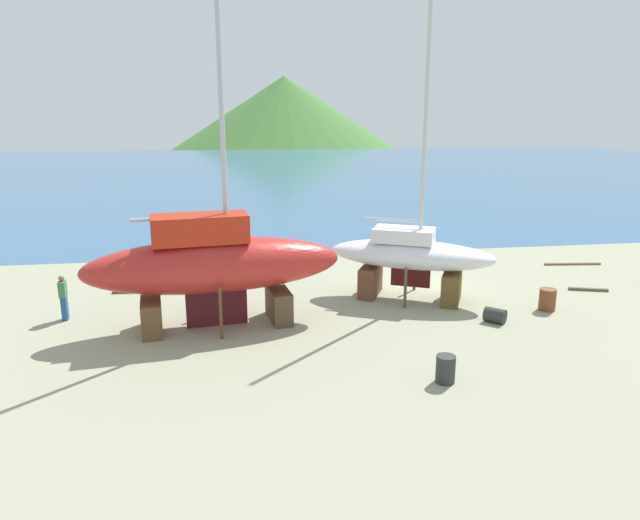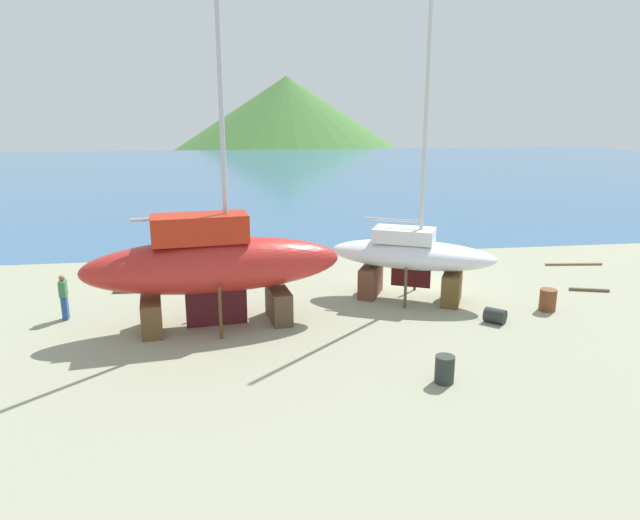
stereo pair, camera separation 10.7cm
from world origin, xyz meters
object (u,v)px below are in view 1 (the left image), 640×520
(barrel_rust_near, at_px, (446,369))
(barrel_rust_far, at_px, (547,300))
(sailboat_large_starboard, at_px, (214,264))
(sailboat_far_slipway, at_px, (411,256))
(worker, at_px, (63,297))
(barrel_rust_mid, at_px, (495,315))

(barrel_rust_near, bearing_deg, barrel_rust_far, 41.28)
(sailboat_large_starboard, height_order, barrel_rust_near, sailboat_large_starboard)
(sailboat_large_starboard, distance_m, sailboat_far_slipway, 8.26)
(worker, distance_m, barrel_rust_near, 14.36)
(worker, xyz_separation_m, barrel_rust_near, (12.44, -7.15, -0.49))
(worker, bearing_deg, barrel_rust_near, 146.82)
(sailboat_large_starboard, xyz_separation_m, barrel_rust_far, (12.99, -0.18, -1.94))
(sailboat_far_slipway, height_order, worker, sailboat_far_slipway)
(barrel_rust_far, bearing_deg, barrel_rust_near, -138.72)
(worker, height_order, barrel_rust_far, worker)
(worker, relative_size, barrel_rust_mid, 2.30)
(barrel_rust_near, xyz_separation_m, barrel_rust_mid, (3.59, 4.47, -0.13))
(worker, xyz_separation_m, barrel_rust_mid, (16.03, -2.68, -0.63))
(sailboat_large_starboard, bearing_deg, sailboat_far_slipway, 7.09)
(worker, distance_m, barrel_rust_far, 18.77)
(sailboat_large_starboard, xyz_separation_m, barrel_rust_mid, (10.34, -1.19, -2.09))
(sailboat_large_starboard, xyz_separation_m, worker, (-5.70, 1.49, -1.47))
(sailboat_far_slipway, relative_size, worker, 7.19)
(worker, bearing_deg, sailboat_large_starboard, 162.05)
(barrel_rust_far, bearing_deg, barrel_rust_mid, -159.17)
(sailboat_far_slipway, relative_size, barrel_rust_mid, 16.53)
(sailboat_far_slipway, bearing_deg, worker, -151.79)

